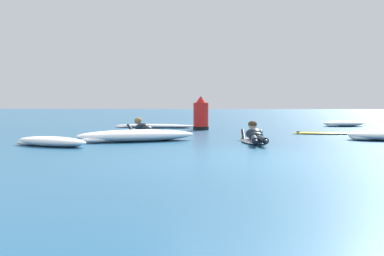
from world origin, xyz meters
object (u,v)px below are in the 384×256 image
drifting_surfboard (330,133)px  surfer_far (144,130)px  surfer_near (255,137)px  channel_marker_buoy (201,116)px

drifting_surfboard → surfer_far: bearing=-175.4°
surfer_near → drifting_surfboard: size_ratio=1.12×
surfer_far → drifting_surfboard: size_ratio=1.01×
surfer_near → drifting_surfboard: (2.43, 3.16, -0.11)m
surfer_far → channel_marker_buoy: bearing=58.2°
surfer_far → channel_marker_buoy: channel_marker_buoy is taller
drifting_surfboard → channel_marker_buoy: channel_marker_buoy is taller
channel_marker_buoy → surfer_far: bearing=-121.8°
surfer_near → drifting_surfboard: 3.98m
surfer_near → channel_marker_buoy: (-1.54, 5.23, 0.34)m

